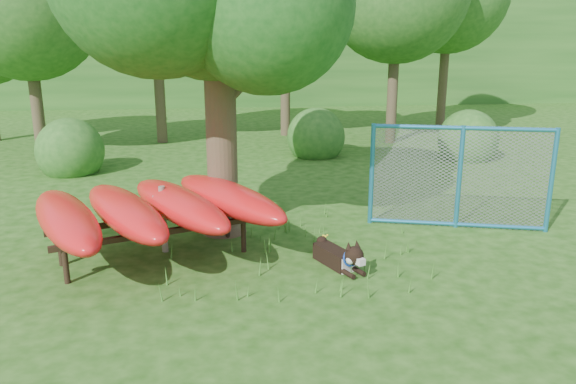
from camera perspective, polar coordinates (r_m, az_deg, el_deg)
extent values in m
plane|color=#1A470E|center=(8.83, -0.38, -8.38)|extent=(80.00, 80.00, 0.00)
cylinder|color=#3E3322|center=(10.25, -6.84, 7.65)|extent=(0.73, 0.73, 4.40)
cone|color=#3E3322|center=(10.69, -6.50, -2.91)|extent=(1.09, 1.09, 0.44)
sphere|color=#164F17|center=(9.38, -2.14, 18.35)|extent=(2.81, 2.81, 2.81)
cylinder|color=#3E3322|center=(10.39, -4.18, 11.23)|extent=(1.05, 0.93, 0.94)
cylinder|color=#3E3322|center=(10.19, -9.74, 12.96)|extent=(1.04, 0.31, 0.90)
cylinder|color=#6C6251|center=(9.76, -12.54, -2.73)|extent=(0.13, 0.13, 1.16)
cylinder|color=#6C6251|center=(9.65, -12.68, -0.46)|extent=(0.32, 0.12, 0.06)
cylinder|color=black|center=(9.05, -21.64, -7.01)|extent=(0.11, 0.11, 0.55)
cylinder|color=black|center=(9.66, -4.54, -4.53)|extent=(0.11, 0.11, 0.55)
cylinder|color=black|center=(9.77, -22.11, -5.42)|extent=(0.11, 0.11, 0.55)
cylinder|color=black|center=(10.34, -6.18, -3.23)|extent=(0.11, 0.11, 0.55)
cube|color=black|center=(9.15, -12.90, -4.06)|extent=(3.13, 1.22, 0.09)
cube|color=black|center=(9.86, -14.02, -2.71)|extent=(3.13, 1.22, 0.09)
ellipsoid|color=red|center=(9.22, -21.58, -2.60)|extent=(2.05, 3.33, 0.53)
ellipsoid|color=red|center=(9.33, -16.22, -1.92)|extent=(2.14, 3.30, 0.53)
ellipsoid|color=red|center=(9.52, -11.03, -1.25)|extent=(2.24, 3.27, 0.53)
ellipsoid|color=red|center=(9.78, -6.08, -0.60)|extent=(2.32, 3.24, 0.53)
cube|color=black|center=(9.18, 4.65, -6.55)|extent=(0.59, 0.84, 0.27)
cube|color=silver|center=(8.93, 5.91, -7.30)|extent=(0.29, 0.25, 0.25)
sphere|color=black|center=(8.70, 6.75, -6.43)|extent=(0.29, 0.29, 0.29)
cube|color=silver|center=(8.62, 7.28, -6.99)|extent=(0.17, 0.19, 0.10)
sphere|color=silver|center=(8.65, 6.34, -6.87)|extent=(0.14, 0.14, 0.14)
sphere|color=silver|center=(8.75, 7.30, -6.63)|extent=(0.14, 0.14, 0.14)
cone|color=black|center=(8.63, 6.17, -5.46)|extent=(0.12, 0.14, 0.14)
cone|color=black|center=(8.72, 7.02, -5.26)|extent=(0.15, 0.16, 0.14)
cylinder|color=black|center=(8.78, 6.02, -8.21)|extent=(0.21, 0.34, 0.08)
cylinder|color=black|center=(8.89, 7.09, -7.92)|extent=(0.21, 0.34, 0.08)
sphere|color=black|center=(9.50, 3.45, -5.02)|extent=(0.18, 0.18, 0.18)
torus|color=#163CAB|center=(8.79, 6.37, -6.65)|extent=(0.29, 0.19, 0.28)
cylinder|color=teal|center=(11.06, 8.50, 1.80)|extent=(0.11, 0.11, 1.99)
cylinder|color=teal|center=(11.16, 17.02, 1.42)|extent=(0.11, 0.11, 1.99)
cylinder|color=teal|center=(11.51, 25.20, 1.02)|extent=(0.11, 0.11, 1.99)
cylinder|color=teal|center=(10.99, 17.40, 6.23)|extent=(3.20, 1.00, 0.08)
cylinder|color=teal|center=(11.42, 16.65, -3.16)|extent=(3.20, 1.00, 0.08)
plane|color=gray|center=(11.16, 17.02, 1.42)|extent=(3.18, 0.92, 3.31)
cylinder|color=#427E29|center=(9.89, 3.74, -5.06)|extent=(0.02, 0.02, 0.21)
sphere|color=yellow|center=(9.86, 3.75, -4.48)|extent=(0.04, 0.04, 0.04)
sphere|color=yellow|center=(9.87, 4.02, -4.39)|extent=(0.04, 0.04, 0.04)
sphere|color=yellow|center=(9.89, 3.60, -4.46)|extent=(0.04, 0.04, 0.04)
sphere|color=yellow|center=(9.82, 3.85, -4.55)|extent=(0.04, 0.04, 0.04)
sphere|color=yellow|center=(9.84, 3.61, -4.45)|extent=(0.04, 0.04, 0.04)
cylinder|color=#3E3322|center=(18.94, -24.32, 9.61)|extent=(0.36, 0.36, 4.20)
sphere|color=#255B1D|center=(18.91, -25.15, 16.84)|extent=(4.40, 4.40, 4.40)
cylinder|color=#3E3322|center=(20.16, -13.06, 12.32)|extent=(0.36, 0.36, 5.25)
cylinder|color=#3E3322|center=(21.23, -0.27, 10.94)|extent=(0.36, 0.36, 3.85)
sphere|color=#255B1D|center=(21.18, -0.28, 16.89)|extent=(4.00, 4.00, 4.00)
cylinder|color=#3E3322|center=(19.96, 10.65, 11.72)|extent=(0.36, 0.36, 4.76)
cylinder|color=#3E3322|center=(23.79, 15.56, 12.14)|extent=(0.36, 0.36, 4.90)
sphere|color=#255B1D|center=(16.45, -21.05, 1.84)|extent=(1.80, 1.80, 1.80)
sphere|color=#255B1D|center=(18.01, 17.66, 3.24)|extent=(1.80, 1.80, 1.80)
sphere|color=#255B1D|center=(17.64, 2.83, 3.70)|extent=(1.80, 1.80, 1.80)
cube|color=#255B1D|center=(36.05, -5.52, 14.39)|extent=(80.00, 12.00, 6.00)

